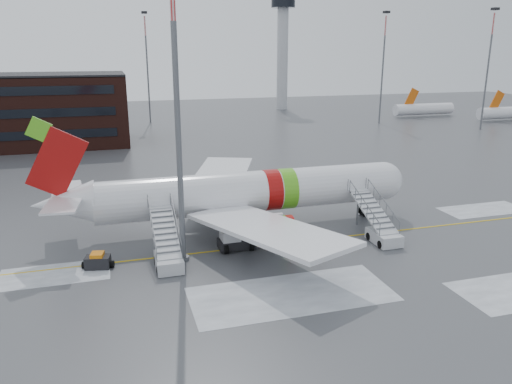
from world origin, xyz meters
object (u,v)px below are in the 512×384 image
object	(u,v)px
pushback_tug	(234,240)
airliner	(240,193)
airstair_fwd	(380,229)
airstair_aft	(167,252)
light_mast_near	(177,110)
baggage_tractor	(98,262)

from	to	relation	value
pushback_tug	airliner	bearing A→B (deg)	69.51
airliner	airstair_fwd	xyz separation A→B (m)	(11.02, -6.54, -2.35)
airliner	airstair_aft	bearing A→B (deg)	-139.36
pushback_tug	light_mast_near	xyz separation A→B (m)	(-4.45, -1.03, 11.22)
airstair_aft	baggage_tractor	bearing A→B (deg)	170.34
pushback_tug	baggage_tractor	bearing A→B (deg)	-176.16
airstair_fwd	light_mast_near	distance (m)	20.47
light_mast_near	baggage_tractor	bearing A→B (deg)	177.50
light_mast_near	airliner	bearing A→B (deg)	43.34
airstair_fwd	light_mast_near	world-z (taller)	light_mast_near
baggage_tractor	light_mast_near	distance (m)	13.21
pushback_tug	light_mast_near	bearing A→B (deg)	-167.01
airliner	baggage_tractor	bearing A→B (deg)	-156.30
airliner	airstair_aft	distance (m)	10.31
light_mast_near	airstair_aft	bearing A→B (deg)	-155.53
baggage_tractor	airstair_aft	bearing A→B (deg)	-9.66
pushback_tug	baggage_tractor	size ratio (longest dim) A/B	1.23
airstair_aft	light_mast_near	xyz separation A→B (m)	(1.33, 0.61, 10.92)
baggage_tractor	light_mast_near	world-z (taller)	light_mast_near
airstair_aft	light_mast_near	world-z (taller)	light_mast_near
airstair_fwd	airstair_aft	distance (m)	18.64
airstair_aft	light_mast_near	distance (m)	11.02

